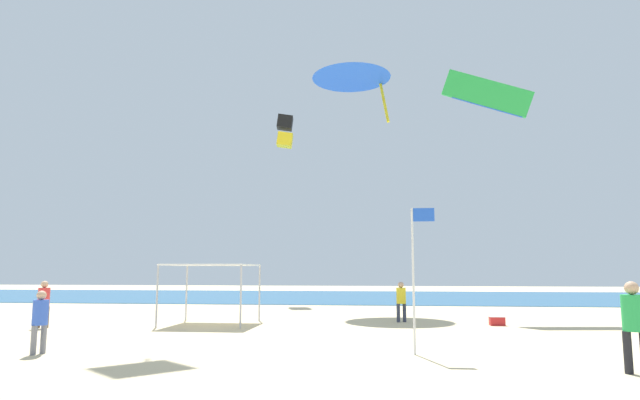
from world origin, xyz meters
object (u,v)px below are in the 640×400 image
(kite_box_black, at_px, (285,131))
(person_rightmost, at_px, (634,319))
(kite_delta_blue, at_px, (351,72))
(person_central, at_px, (40,317))
(banner_flag, at_px, (416,265))
(kite_parafoil_green, at_px, (487,94))
(person_leftmost, at_px, (44,300))
(canopy_tent, at_px, (212,267))
(person_near_tent, at_px, (401,298))
(cooler_box, at_px, (497,321))

(kite_box_black, bearing_deg, person_rightmost, -160.84)
(person_rightmost, height_order, kite_delta_blue, kite_delta_blue)
(person_rightmost, bearing_deg, kite_delta_blue, 109.11)
(person_central, relative_size, banner_flag, 0.43)
(person_rightmost, relative_size, kite_parafoil_green, 0.43)
(person_leftmost, height_order, person_central, person_leftmost)
(person_leftmost, relative_size, kite_parafoil_green, 0.39)
(canopy_tent, bearing_deg, kite_box_black, 88.84)
(canopy_tent, height_order, person_central, canopy_tent)
(person_rightmost, distance_m, banner_flag, 4.93)
(person_near_tent, xyz_separation_m, banner_flag, (0.06, -8.44, 1.29))
(person_rightmost, xyz_separation_m, cooler_box, (-0.80, 9.57, -0.94))
(person_central, bearing_deg, person_near_tent, -29.13)
(kite_parafoil_green, bearing_deg, person_leftmost, -152.67)
(banner_flag, distance_m, kite_delta_blue, 18.75)
(banner_flag, xyz_separation_m, kite_box_black, (-7.32, 21.47, 9.40))
(person_leftmost, height_order, cooler_box, person_leftmost)
(banner_flag, bearing_deg, person_near_tent, 90.41)
(person_leftmost, bearing_deg, person_rightmost, -31.49)
(canopy_tent, bearing_deg, banner_flag, -42.10)
(banner_flag, distance_m, kite_box_black, 24.55)
(canopy_tent, distance_m, person_central, 8.23)
(person_near_tent, distance_m, person_central, 13.43)
(canopy_tent, bearing_deg, person_rightmost, -36.72)
(cooler_box, bearing_deg, person_near_tent, 165.70)
(person_central, relative_size, person_rightmost, 0.84)
(person_rightmost, relative_size, cooler_box, 3.32)
(person_rightmost, distance_m, cooler_box, 9.64)
(person_near_tent, distance_m, banner_flag, 8.54)
(canopy_tent, height_order, person_rightmost, canopy_tent)
(kite_delta_blue, bearing_deg, cooler_box, 109.33)
(person_central, relative_size, kite_parafoil_green, 0.36)
(person_leftmost, bearing_deg, kite_box_black, 59.70)
(person_near_tent, relative_size, person_rightmost, 0.86)
(person_near_tent, distance_m, cooler_box, 3.81)
(person_central, distance_m, cooler_box, 15.70)
(person_rightmost, xyz_separation_m, banner_flag, (-4.34, 2.04, 1.13))
(banner_flag, relative_size, kite_parafoil_green, 0.84)
(canopy_tent, distance_m, person_leftmost, 6.24)
(kite_box_black, distance_m, kite_delta_blue, 8.33)
(person_central, xyz_separation_m, banner_flag, (9.62, 0.99, 1.31))
(canopy_tent, height_order, banner_flag, banner_flag)
(person_leftmost, bearing_deg, canopy_tent, 9.83)
(canopy_tent, xyz_separation_m, banner_flag, (7.61, -6.88, 0.00))
(canopy_tent, distance_m, cooler_box, 11.37)
(person_leftmost, relative_size, person_rightmost, 0.91)
(kite_parafoil_green, bearing_deg, canopy_tent, -151.45)
(person_rightmost, bearing_deg, kite_box_black, 114.00)
(person_near_tent, xyz_separation_m, kite_delta_blue, (-2.30, 6.53, 12.32))
(person_leftmost, height_order, banner_flag, banner_flag)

